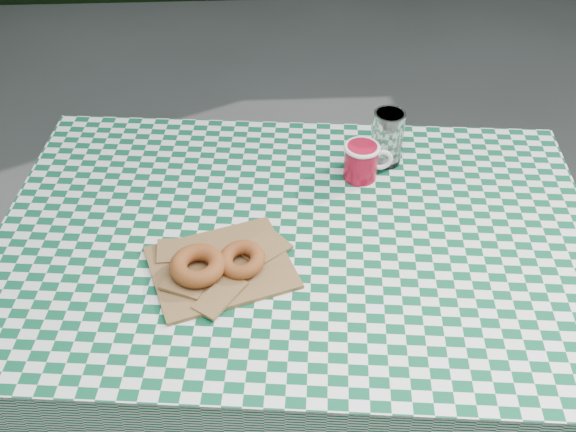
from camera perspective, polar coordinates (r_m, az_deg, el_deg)
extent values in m
plane|color=#54544F|center=(2.17, 3.60, -13.17)|extent=(60.00, 60.00, 0.00)
cube|color=brown|center=(1.76, 0.59, -10.69)|extent=(1.39, 1.00, 0.75)
cube|color=#0C4F30|center=(1.48, 0.69, -1.62)|extent=(1.41, 1.02, 0.01)
cube|color=olive|center=(1.40, -5.70, -4.28)|extent=(0.34, 0.30, 0.02)
torus|color=#94461E|center=(1.37, -7.70, -4.20)|extent=(0.12, 0.12, 0.04)
torus|color=brown|center=(1.38, -3.97, -3.72)|extent=(0.14, 0.14, 0.03)
cylinder|color=silver|center=(1.67, 8.45, 6.61)|extent=(0.08, 0.08, 0.14)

